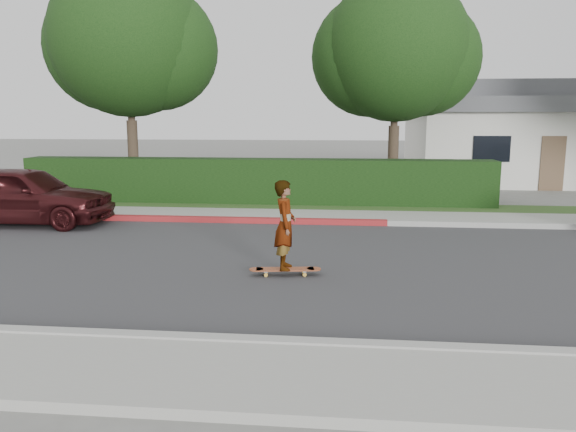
% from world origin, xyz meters
% --- Properties ---
extents(ground, '(120.00, 120.00, 0.00)m').
position_xyz_m(ground, '(0.00, 0.00, 0.00)').
color(ground, slate).
rests_on(ground, ground).
extents(road, '(60.00, 8.00, 0.01)m').
position_xyz_m(road, '(0.00, 0.00, 0.01)').
color(road, '#2D2D30').
rests_on(road, ground).
extents(curb_near, '(60.00, 0.20, 0.15)m').
position_xyz_m(curb_near, '(0.00, -4.10, 0.07)').
color(curb_near, '#9E9E99').
rests_on(curb_near, ground).
extents(sidewalk_near, '(60.00, 1.60, 0.12)m').
position_xyz_m(sidewalk_near, '(0.00, -5.00, 0.06)').
color(sidewalk_near, gray).
rests_on(sidewalk_near, ground).
extents(curb_far, '(60.00, 0.20, 0.15)m').
position_xyz_m(curb_far, '(0.00, 4.10, 0.07)').
color(curb_far, '#9E9E99').
rests_on(curb_far, ground).
extents(curb_red_section, '(12.00, 0.21, 0.15)m').
position_xyz_m(curb_red_section, '(-5.00, 4.10, 0.08)').
color(curb_red_section, maroon).
rests_on(curb_red_section, ground).
extents(sidewalk_far, '(60.00, 1.60, 0.12)m').
position_xyz_m(sidewalk_far, '(0.00, 5.00, 0.06)').
color(sidewalk_far, gray).
rests_on(sidewalk_far, ground).
extents(planting_strip, '(60.00, 1.60, 0.10)m').
position_xyz_m(planting_strip, '(0.00, 6.60, 0.05)').
color(planting_strip, '#2D4C1E').
rests_on(planting_strip, ground).
extents(hedge, '(15.00, 1.00, 1.50)m').
position_xyz_m(hedge, '(-3.00, 7.20, 0.75)').
color(hedge, black).
rests_on(hedge, ground).
extents(flowering_shrub, '(1.40, 1.00, 0.90)m').
position_xyz_m(flowering_shrub, '(-10.01, 6.74, 0.33)').
color(flowering_shrub, '#2D4C19').
rests_on(flowering_shrub, ground).
extents(tree_left, '(5.99, 5.21, 8.00)m').
position_xyz_m(tree_left, '(-7.51, 8.69, 5.26)').
color(tree_left, '#33261C').
rests_on(tree_left, ground).
extents(tree_center, '(5.66, 4.84, 7.44)m').
position_xyz_m(tree_center, '(1.49, 9.19, 4.90)').
color(tree_center, '#33261C').
rests_on(tree_center, ground).
extents(house, '(10.60, 8.60, 4.30)m').
position_xyz_m(house, '(8.00, 16.00, 2.10)').
color(house, beige).
rests_on(house, ground).
extents(skateboard, '(1.31, 0.42, 0.12)m').
position_xyz_m(skateboard, '(-1.16, -0.84, 0.11)').
color(skateboard, gold).
rests_on(skateboard, ground).
extents(skateboarder, '(0.41, 0.60, 1.59)m').
position_xyz_m(skateboarder, '(-1.16, -0.84, 0.93)').
color(skateboarder, white).
rests_on(skateboarder, skateboard).
extents(car_maroon, '(4.62, 1.87, 1.57)m').
position_xyz_m(car_maroon, '(-8.53, 3.32, 0.79)').
color(car_maroon, '#3C1315').
rests_on(car_maroon, ground).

